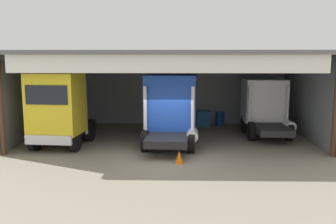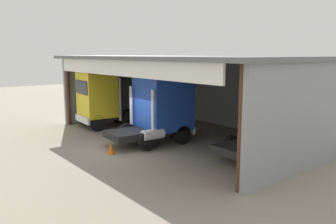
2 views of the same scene
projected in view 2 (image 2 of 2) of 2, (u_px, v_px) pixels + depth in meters
ground_plane at (124, 148)px, 18.14m from camera, size 80.00×80.00×0.00m
workshop_shed at (195, 79)px, 20.72m from camera, size 16.40×9.16×4.83m
truck_yellow_center_bay at (101, 99)px, 22.96m from camera, size 2.63×4.84×3.78m
truck_blue_yard_outside at (160, 108)px, 19.07m from camera, size 2.81×4.82×3.65m
truck_white_right_bay at (269, 122)px, 16.45m from camera, size 2.53×4.60×3.27m
oil_drum at (268, 130)px, 20.32m from camera, size 0.58×0.58×0.87m
tool_cart at (248, 127)px, 20.96m from camera, size 0.90×0.60×1.00m
traffic_cone at (111, 149)px, 16.95m from camera, size 0.36×0.36×0.56m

